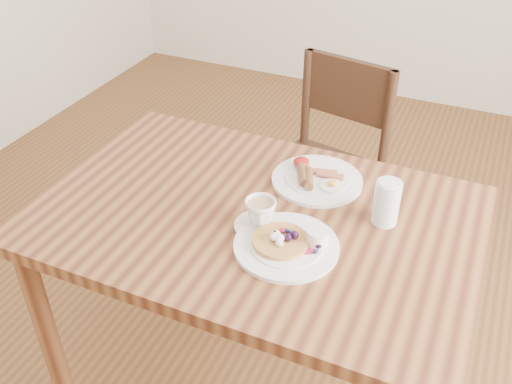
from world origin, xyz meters
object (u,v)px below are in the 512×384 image
chair_far (326,163)px  teacup_saucer (260,215)px  dining_table (256,240)px  water_glass (387,203)px  pancake_plate (289,243)px  breakfast_plate (316,178)px

chair_far → teacup_saucer: size_ratio=6.29×
dining_table → water_glass: water_glass is taller
pancake_plate → teacup_saucer: (-0.10, 0.05, 0.02)m
chair_far → pancake_plate: (0.15, -0.83, 0.27)m
dining_table → teacup_saucer: 0.15m
pancake_plate → breakfast_plate: pancake_plate is taller
chair_far → breakfast_plate: 0.59m
dining_table → pancake_plate: 0.20m
breakfast_plate → water_glass: water_glass is taller
pancake_plate → breakfast_plate: size_ratio=1.00×
pancake_plate → teacup_saucer: 0.11m
pancake_plate → breakfast_plate: 0.32m
dining_table → teacup_saucer: (0.04, -0.05, 0.14)m
pancake_plate → breakfast_plate: (-0.04, 0.31, -0.00)m
dining_table → pancake_plate: pancake_plate is taller
pancake_plate → teacup_saucer: bearing=153.9°
chair_far → pancake_plate: chair_far is taller
dining_table → chair_far: chair_far is taller
teacup_saucer → dining_table: bearing=124.4°
dining_table → pancake_plate: size_ratio=4.44×
pancake_plate → water_glass: water_glass is taller
chair_far → breakfast_plate: chair_far is taller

